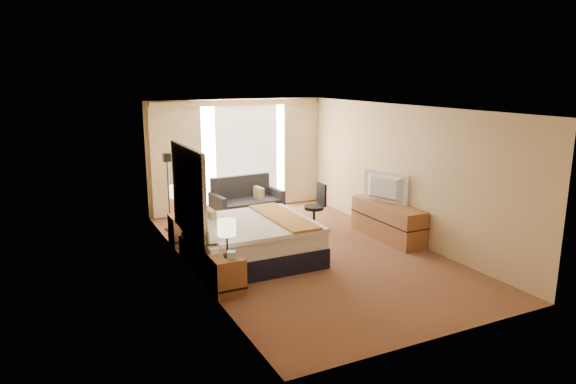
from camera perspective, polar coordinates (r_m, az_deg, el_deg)
name	(u,v)px	position (r m, az deg, el deg)	size (l,w,h in m)	color
floor	(305,252)	(9.42, 1.90, -6.63)	(4.20, 7.00, 0.02)	#532017
ceiling	(306,107)	(8.89, 2.02, 9.37)	(4.20, 7.00, 0.02)	silver
wall_back	(236,155)	(12.22, -5.80, 4.13)	(4.20, 0.02, 2.60)	tan
wall_front	(446,236)	(6.29, 17.15, -4.74)	(4.20, 0.02, 2.60)	tan
wall_left	(189,194)	(8.31, -10.94, -0.18)	(0.02, 7.00, 2.60)	tan
wall_right	(401,172)	(10.20, 12.43, 2.17)	(0.02, 7.00, 2.60)	tan
headboard	(188,192)	(8.51, -11.03, -0.01)	(0.06, 1.85, 1.50)	black
nightstand_left	(227,274)	(7.71, -6.84, -9.04)	(0.45, 0.52, 0.55)	#975937
nightstand_right	(183,229)	(9.98, -11.63, -4.09)	(0.45, 0.52, 0.55)	#975937
media_dresser	(387,221)	(10.26, 10.99, -3.17)	(0.50, 1.80, 0.70)	#975937
window	(246,153)	(12.27, -4.66, 4.29)	(2.30, 0.02, 2.30)	white
curtains	(237,151)	(12.09, -5.64, 4.57)	(4.12, 0.19, 2.56)	beige
bed	(250,240)	(8.88, -4.19, -5.38)	(2.06, 1.88, 1.00)	black
loveseat	(246,205)	(11.46, -4.66, -1.47)	(1.57, 0.92, 0.95)	#4F161C
floor_lamp	(168,176)	(10.69, -13.23, 1.69)	(0.20, 0.20, 1.60)	black
desk_chair	(316,209)	(10.68, 3.17, -1.88)	(0.47, 0.47, 0.96)	black
lamp_left	(227,228)	(7.45, -6.83, -4.03)	(0.27, 0.27, 0.57)	black
lamp_right	(177,192)	(9.82, -12.21, 0.00)	(0.28, 0.28, 0.59)	black
tissue_box	(231,255)	(7.50, -6.32, -6.98)	(0.12, 0.12, 0.11)	#93C3E4
telephone	(182,214)	(9.89, -11.66, -2.38)	(0.19, 0.15, 0.07)	black
television	(383,188)	(10.17, 10.49, 0.46)	(1.02, 0.13, 0.59)	black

